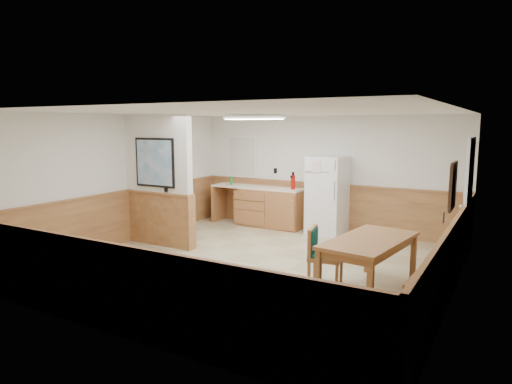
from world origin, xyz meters
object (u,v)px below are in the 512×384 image
Objects in this scene: refrigerator at (327,196)px; dining_table at (369,245)px; dining_chair at (320,252)px; soap_bottle at (231,180)px; dining_bench at (431,279)px; fire_extinguisher at (293,182)px.

refrigerator reaches higher than dining_table.
dining_chair is 4.33× the size of soap_bottle.
dining_table is 9.01× the size of soap_bottle.
soap_bottle is at bearing -177.46° from refrigerator.
dining_bench is at bearing -45.90° from refrigerator.
soap_bottle reaches higher than dining_table.
dining_chair is (-1.51, -0.05, 0.15)m from dining_bench.
dining_table is at bearing -72.73° from fire_extinguisher.
fire_extinguisher is at bearing 111.03° from dining_chair.
refrigerator is 8.43× the size of soap_bottle.
refrigerator is 2.43m from soap_bottle.
refrigerator is at bearing -25.49° from fire_extinguisher.
dining_table is 1.17× the size of dining_bench.
refrigerator is 1.95× the size of dining_chair.
dining_table is 0.89m from dining_bench.
dining_table is 5.10m from soap_bottle.
dining_bench is 3.97× the size of fire_extinguisher.
refrigerator reaches higher than soap_bottle.
dining_chair is 3.61m from fire_extinguisher.
fire_extinguisher reaches higher than dining_table.
refrigerator is at bearing -0.68° from soap_bottle.
dining_chair is at bearing -82.28° from fire_extinguisher.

